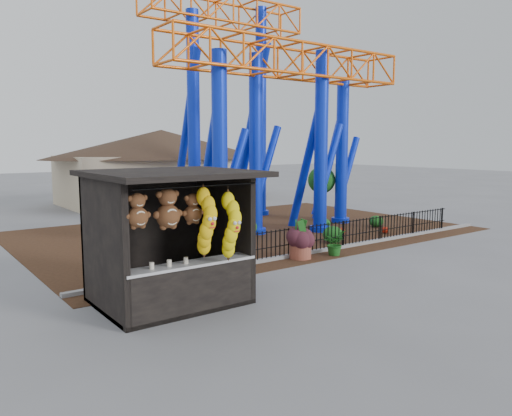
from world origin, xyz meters
TOP-DOWN VIEW (x-y plane):
  - ground at (0.00, 0.00)m, footprint 120.00×120.00m
  - mulch_bed at (4.00, 8.00)m, footprint 18.00×12.00m
  - curb at (4.00, 3.00)m, footprint 18.00×0.18m
  - prize_booth at (-3.02, 0.90)m, footprint 3.50×3.40m
  - picket_fence at (4.90, 3.00)m, footprint 12.20×0.06m
  - roller_coaster at (5.12, 8.23)m, footprint 11.00×6.37m
  - terracotta_planter at (2.47, 2.70)m, footprint 0.78×0.78m
  - planter_foliage at (2.47, 2.70)m, footprint 0.70×0.70m
  - potted_plant at (3.71, 2.39)m, footprint 0.95×0.89m
  - landscaping at (4.69, 5.71)m, footprint 8.86×3.85m
  - pavilion at (6.00, 20.00)m, footprint 15.00×15.00m

SIDE VIEW (x-z plane):
  - ground at x=0.00m, z-range 0.00..0.00m
  - mulch_bed at x=4.00m, z-range 0.00..0.02m
  - curb at x=4.00m, z-range 0.00..0.12m
  - terracotta_planter at x=2.47m, z-range 0.00..0.56m
  - landscaping at x=4.69m, z-range -0.05..0.69m
  - potted_plant at x=3.71m, z-range 0.00..0.84m
  - picket_fence at x=4.90m, z-range 0.00..1.00m
  - planter_foliage at x=2.47m, z-range 0.56..1.20m
  - prize_booth at x=-3.02m, z-range -0.03..3.09m
  - pavilion at x=6.00m, z-range 0.67..5.47m
  - roller_coaster at x=5.12m, z-range 1.03..11.85m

